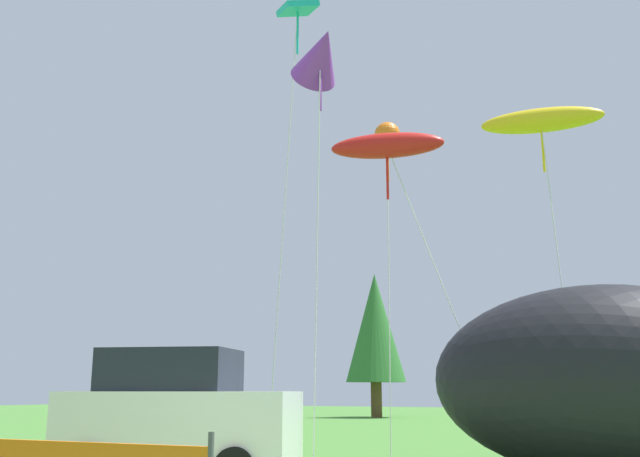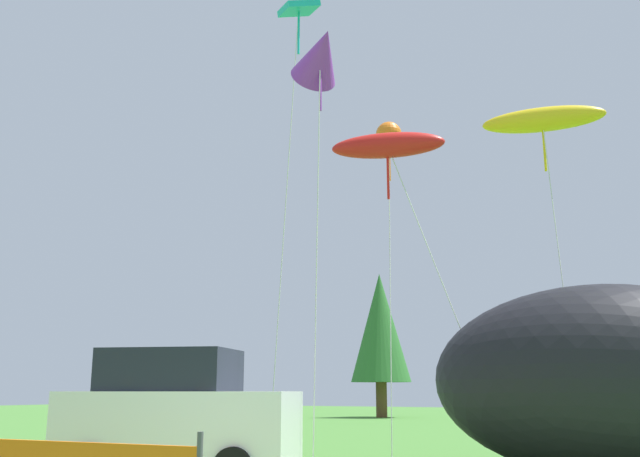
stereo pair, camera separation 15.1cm
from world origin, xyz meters
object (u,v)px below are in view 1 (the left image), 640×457
at_px(parked_car, 178,415).
at_px(kite_orange_flower, 387,137).
at_px(kite_yellow_hero, 541,121).
at_px(kite_red_lizard, 387,146).
at_px(kite_purple_delta, 320,56).
at_px(kite_teal_diamond, 297,18).

height_order(parked_car, kite_orange_flower, kite_orange_flower).
relative_size(kite_yellow_hero, kite_orange_flower, 0.97).
distance_m(parked_car, kite_red_lizard, 7.69).
relative_size(parked_car, kite_orange_flower, 0.53).
xyz_separation_m(kite_purple_delta, kite_teal_diamond, (-1.74, 2.14, 2.41)).
bearing_deg(kite_purple_delta, parked_car, -135.86).
distance_m(kite_yellow_hero, kite_teal_diamond, 6.81).
distance_m(kite_red_lizard, kite_orange_flower, 2.63).
distance_m(kite_purple_delta, kite_orange_flower, 4.28).
bearing_deg(kite_yellow_hero, parked_car, -134.67).
height_order(parked_car, kite_purple_delta, kite_purple_delta).
bearing_deg(kite_yellow_hero, kite_purple_delta, -134.10).
distance_m(kite_purple_delta, kite_teal_diamond, 3.66).
bearing_deg(kite_orange_flower, kite_red_lizard, -69.64).
relative_size(kite_yellow_hero, kite_purple_delta, 0.88).
distance_m(parked_car, kite_orange_flower, 9.62).
height_order(parked_car, kite_teal_diamond, kite_teal_diamond).
xyz_separation_m(parked_car, kite_red_lizard, (2.72, 3.93, 6.02)).
relative_size(kite_yellow_hero, kite_teal_diamond, 0.72).
bearing_deg(parked_car, kite_yellow_hero, 28.40).
bearing_deg(kite_red_lizard, kite_yellow_hero, 32.76).
distance_m(kite_red_lizard, kite_yellow_hero, 3.90).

